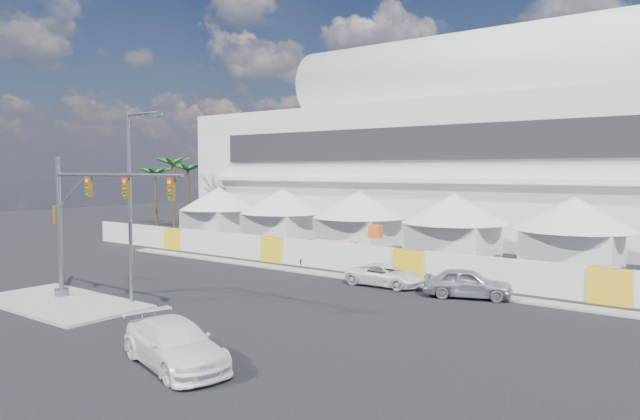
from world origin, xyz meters
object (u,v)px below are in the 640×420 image
Objects in this scene: lot_car_c at (222,241)px; streetlight_median at (133,193)px; traffic_mast at (81,221)px; pickup_curb at (385,275)px; pickup_near at (175,344)px; lot_car_a at (606,280)px; sedan_silver at (467,283)px; boom_lift at (329,255)px.

lot_car_c is 23.28m from streetlight_median.
streetlight_median is at bearing 28.52° from traffic_mast.
lot_car_c is 22.86m from traffic_mast.
traffic_mast is (10.22, -20.08, 3.87)m from lot_car_c.
pickup_curb is 0.86× the size of pickup_near.
pickup_near is at bearing -178.61° from pickup_curb.
pickup_curb is at bearing 52.13° from traffic_mast.
lot_car_c is (-32.55, 0.28, -0.11)m from lot_car_a.
pickup_near is 25.55m from lot_car_a.
streetlight_median is at bearing 77.79° from pickup_near.
pickup_curb is 1.07× the size of lot_car_a.
lot_car_a is (6.11, 6.01, -0.08)m from sedan_silver.
lot_car_a reaches higher than pickup_curb.
traffic_mast reaches higher than lot_car_c.
traffic_mast reaches higher than pickup_near.
lot_car_a is (11.55, 5.94, 0.08)m from pickup_curb.
boom_lift is at bearing -78.64° from lot_car_c.
streetlight_median is (2.60, 1.41, 1.50)m from traffic_mast.
pickup_near is at bearing -77.26° from boom_lift.
streetlight_median reaches higher than pickup_near.
pickup_curb is at bearing -85.52° from lot_car_c.
pickup_curb is at bearing 162.00° from lot_car_a.
pickup_curb is 0.45× the size of traffic_mast.
pickup_near is 1.27× the size of lot_car_c.
pickup_near reaches higher than lot_car_a.
sedan_silver reaches higher than lot_car_c.
traffic_mast reaches higher than lot_car_a.
boom_lift is at bearing 59.10° from pickup_curb.
pickup_near is at bearing -27.99° from streetlight_median.
pickup_near is at bearing 145.91° from sedan_silver.
boom_lift is (1.14, 16.30, -5.14)m from streetlight_median.
boom_lift is (-12.49, 3.93, 0.04)m from sedan_silver.
streetlight_median is (-19.73, -18.39, 5.26)m from lot_car_a.
traffic_mast is at bearing 176.35° from lot_car_a.
lot_car_a is 0.70× the size of boom_lift.
lot_car_a is (10.47, 23.31, -0.07)m from pickup_near.
pickup_curb reaches higher than lot_car_c.
streetlight_median reaches higher than pickup_curb.
lot_car_c is at bearing 116.97° from traffic_mast.
sedan_silver is 1.07× the size of lot_car_a.
boom_lift is (13.96, -2.37, 0.23)m from lot_car_c.
boom_lift reaches higher than lot_car_c.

